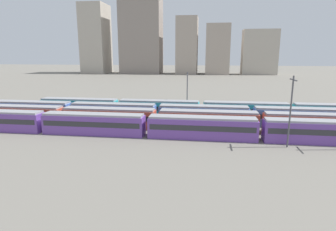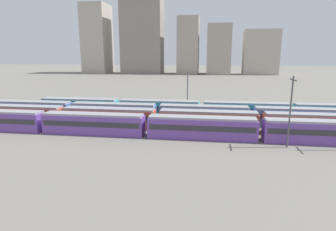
{
  "view_description": "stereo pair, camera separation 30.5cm",
  "coord_description": "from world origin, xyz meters",
  "px_view_note": "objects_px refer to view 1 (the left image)",
  "views": [
    {
      "loc": [
        29.71,
        -45.78,
        13.91
      ],
      "look_at": [
        22.27,
        7.8,
        2.04
      ],
      "focal_mm": 30.13,
      "sensor_mm": 36.0,
      "label": 1
    },
    {
      "loc": [
        30.01,
        -45.74,
        13.91
      ],
      "look_at": [
        22.27,
        7.8,
        2.04
      ],
      "focal_mm": 30.13,
      "sensor_mm": 36.0,
      "label": 2
    }
  ],
  "objects_px": {
    "train_track_3": "(201,109)",
    "train_track_2": "(251,116)",
    "catenary_pole_2": "(291,109)",
    "train_track_0": "(260,129)",
    "catenary_pole_1": "(187,91)",
    "train_track_1": "(208,120)"
  },
  "relations": [
    {
      "from": "train_track_3",
      "to": "train_track_2",
      "type": "bearing_deg",
      "value": -27.48
    },
    {
      "from": "train_track_2",
      "to": "catenary_pole_2",
      "type": "relative_size",
      "value": 10.38
    },
    {
      "from": "catenary_pole_2",
      "to": "train_track_0",
      "type": "bearing_deg",
      "value": 141.99
    },
    {
      "from": "train_track_2",
      "to": "catenary_pole_2",
      "type": "xyz_separation_m",
      "value": [
        3.49,
        -13.19,
        4.07
      ]
    },
    {
      "from": "catenary_pole_1",
      "to": "catenary_pole_2",
      "type": "bearing_deg",
      "value": -51.64
    },
    {
      "from": "train_track_2",
      "to": "train_track_3",
      "type": "xyz_separation_m",
      "value": [
        -10.0,
        5.2,
        0.0
      ]
    },
    {
      "from": "catenary_pole_1",
      "to": "train_track_0",
      "type": "bearing_deg",
      "value": -54.32
    },
    {
      "from": "train_track_0",
      "to": "train_track_2",
      "type": "distance_m",
      "value": 10.4
    },
    {
      "from": "train_track_2",
      "to": "catenary_pole_1",
      "type": "relative_size",
      "value": 11.35
    },
    {
      "from": "train_track_3",
      "to": "catenary_pole_1",
      "type": "relative_size",
      "value": 7.53
    },
    {
      "from": "train_track_0",
      "to": "catenary_pole_2",
      "type": "height_order",
      "value": "catenary_pole_2"
    },
    {
      "from": "train_track_0",
      "to": "catenary_pole_2",
      "type": "distance_m",
      "value": 6.09
    },
    {
      "from": "train_track_2",
      "to": "train_track_3",
      "type": "bearing_deg",
      "value": 152.52
    },
    {
      "from": "train_track_1",
      "to": "train_track_3",
      "type": "xyz_separation_m",
      "value": [
        -1.47,
        10.4,
        0.0
      ]
    },
    {
      "from": "train_track_2",
      "to": "train_track_0",
      "type": "bearing_deg",
      "value": -90.39
    },
    {
      "from": "train_track_3",
      "to": "train_track_1",
      "type": "bearing_deg",
      "value": -81.95
    },
    {
      "from": "train_track_0",
      "to": "catenary_pole_1",
      "type": "bearing_deg",
      "value": 125.68
    },
    {
      "from": "train_track_1",
      "to": "train_track_2",
      "type": "distance_m",
      "value": 9.99
    },
    {
      "from": "train_track_1",
      "to": "train_track_2",
      "type": "bearing_deg",
      "value": 31.38
    },
    {
      "from": "train_track_0",
      "to": "train_track_2",
      "type": "xyz_separation_m",
      "value": [
        0.07,
        10.4,
        0.0
      ]
    },
    {
      "from": "train_track_0",
      "to": "catenary_pole_1",
      "type": "distance_m",
      "value": 23.06
    },
    {
      "from": "train_track_3",
      "to": "catenary_pole_1",
      "type": "height_order",
      "value": "catenary_pole_1"
    }
  ]
}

